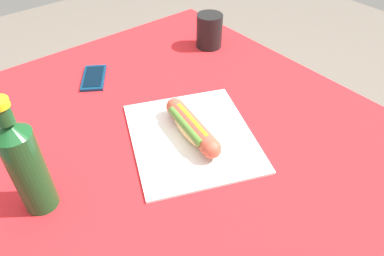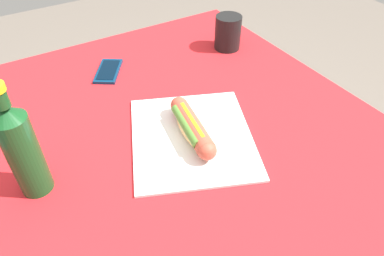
{
  "view_description": "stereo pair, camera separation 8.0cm",
  "coord_description": "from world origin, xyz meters",
  "px_view_note": "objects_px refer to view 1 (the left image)",
  "views": [
    {
      "loc": [
        -0.44,
        0.34,
        1.34
      ],
      "look_at": [
        0.03,
        -0.03,
        0.81
      ],
      "focal_mm": 33.16,
      "sensor_mm": 36.0,
      "label": 1
    },
    {
      "loc": [
        -0.48,
        0.28,
        1.34
      ],
      "look_at": [
        0.03,
        -0.03,
        0.81
      ],
      "focal_mm": 33.16,
      "sensor_mm": 36.0,
      "label": 2
    }
  ],
  "objects_px": {
    "cell_phone": "(94,78)",
    "drinking_cup": "(209,31)",
    "soda_bottle": "(26,165)",
    "hot_dog": "(192,127)"
  },
  "relations": [
    {
      "from": "hot_dog",
      "to": "soda_bottle",
      "type": "distance_m",
      "value": 0.35
    },
    {
      "from": "hot_dog",
      "to": "drinking_cup",
      "type": "relative_size",
      "value": 1.96
    },
    {
      "from": "cell_phone",
      "to": "soda_bottle",
      "type": "bearing_deg",
      "value": 140.04
    },
    {
      "from": "cell_phone",
      "to": "soda_bottle",
      "type": "xyz_separation_m",
      "value": [
        -0.33,
        0.28,
        0.1
      ]
    },
    {
      "from": "hot_dog",
      "to": "soda_bottle",
      "type": "bearing_deg",
      "value": 83.99
    },
    {
      "from": "hot_dog",
      "to": "drinking_cup",
      "type": "bearing_deg",
      "value": -45.96
    },
    {
      "from": "cell_phone",
      "to": "drinking_cup",
      "type": "distance_m",
      "value": 0.39
    },
    {
      "from": "cell_phone",
      "to": "soda_bottle",
      "type": "distance_m",
      "value": 0.44
    },
    {
      "from": "cell_phone",
      "to": "soda_bottle",
      "type": "height_order",
      "value": "soda_bottle"
    },
    {
      "from": "soda_bottle",
      "to": "drinking_cup",
      "type": "xyz_separation_m",
      "value": [
        0.27,
        -0.66,
        -0.06
      ]
    }
  ]
}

